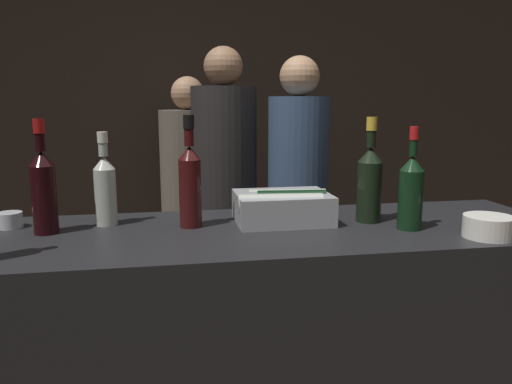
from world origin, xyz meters
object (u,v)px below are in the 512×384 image
object	(u,v)px
red_wine_bottle_burgundy	(411,190)
red_wine_bottle_tall	(44,188)
white_wine_bottle	(105,187)
person_in_hoodie	(298,197)
person_grey_polo	(190,190)
person_blond_tee	(225,191)
bowl_white	(488,226)
candle_votive	(10,220)
champagne_bottle	(369,181)
red_wine_bottle_black_foil	(190,181)
ice_bin_with_bottles	(283,205)

from	to	relation	value
red_wine_bottle_burgundy	red_wine_bottle_tall	world-z (taller)	red_wine_bottle_tall
white_wine_bottle	person_in_hoodie	bearing A→B (deg)	43.29
person_grey_polo	person_blond_tee	bearing A→B (deg)	-35.85
bowl_white	candle_votive	xyz separation A→B (m)	(-1.51, 0.39, -0.01)
person_blond_tee	white_wine_bottle	bearing A→B (deg)	-174.54
red_wine_bottle_burgundy	champagne_bottle	size ratio (longest dim) A/B	0.93
person_in_hoodie	red_wine_bottle_burgundy	bearing A→B (deg)	-12.10
person_in_hoodie	red_wine_bottle_black_foil	bearing A→B (deg)	-50.83
ice_bin_with_bottles	bowl_white	size ratio (longest dim) A/B	2.19
bowl_white	candle_votive	distance (m)	1.56
champagne_bottle	person_blond_tee	world-z (taller)	person_blond_tee
person_in_hoodie	person_grey_polo	distance (m)	0.86
red_wine_bottle_burgundy	white_wine_bottle	bearing A→B (deg)	166.83
bowl_white	person_grey_polo	world-z (taller)	person_grey_polo
red_wine_bottle_tall	person_grey_polo	distance (m)	1.70
red_wine_bottle_burgundy	person_grey_polo	xyz separation A→B (m)	(-0.65, 1.73, -0.29)
ice_bin_with_bottles	red_wine_bottle_tall	bearing A→B (deg)	-178.76
ice_bin_with_bottles	person_in_hoodie	distance (m)	0.98
person_grey_polo	bowl_white	bearing A→B (deg)	-29.86
ice_bin_with_bottles	red_wine_bottle_black_foil	distance (m)	0.34
red_wine_bottle_burgundy	white_wine_bottle	size ratio (longest dim) A/B	1.06
champagne_bottle	white_wine_bottle	xyz separation A→B (m)	(-0.91, 0.11, -0.01)
candle_votive	red_wine_bottle_tall	distance (m)	0.21
red_wine_bottle_black_foil	red_wine_bottle_tall	bearing A→B (deg)	-179.38
red_wine_bottle_tall	person_in_hoodie	distance (m)	1.45
ice_bin_with_bottles	person_blond_tee	xyz separation A→B (m)	(-0.09, 1.05, -0.13)
red_wine_bottle_black_foil	person_blond_tee	distance (m)	1.11
person_in_hoodie	person_blond_tee	xyz separation A→B (m)	(-0.39, 0.13, 0.02)
red_wine_bottle_black_foil	red_wine_bottle_tall	distance (m)	0.46
red_wine_bottle_burgundy	white_wine_bottle	world-z (taller)	red_wine_bottle_burgundy
ice_bin_with_bottles	red_wine_bottle_burgundy	size ratio (longest dim) A/B	0.99
person_in_hoodie	person_grey_polo	xyz separation A→B (m)	(-0.56, 0.65, -0.06)
red_wine_bottle_tall	bowl_white	bearing A→B (deg)	-12.06
bowl_white	person_grey_polo	bearing A→B (deg)	114.24
person_blond_tee	bowl_white	bearing A→B (deg)	-120.29
white_wine_bottle	red_wine_bottle_tall	size ratio (longest dim) A/B	0.87
candle_votive	red_wine_bottle_burgundy	distance (m)	1.34
candle_votive	red_wine_bottle_tall	xyz separation A→B (m)	(0.14, -0.09, 0.12)
ice_bin_with_bottles	person_in_hoodie	world-z (taller)	person_in_hoodie
white_wine_bottle	red_wine_bottle_tall	bearing A→B (deg)	-155.55
person_grey_polo	champagne_bottle	bearing A→B (deg)	-34.99
red_wine_bottle_burgundy	champagne_bottle	world-z (taller)	champagne_bottle
bowl_white	red_wine_bottle_tall	bearing A→B (deg)	167.94
red_wine_bottle_black_foil	person_in_hoodie	size ratio (longest dim) A/B	0.22
candle_votive	champagne_bottle	size ratio (longest dim) A/B	0.22
red_wine_bottle_tall	person_blond_tee	xyz separation A→B (m)	(0.70, 1.06, -0.22)
ice_bin_with_bottles	person_blond_tee	world-z (taller)	person_blond_tee
person_in_hoodie	bowl_white	bearing A→B (deg)	-3.85
red_wine_bottle_burgundy	person_blond_tee	xyz separation A→B (m)	(-0.48, 1.22, -0.20)
person_grey_polo	red_wine_bottle_black_foil	bearing A→B (deg)	-56.44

